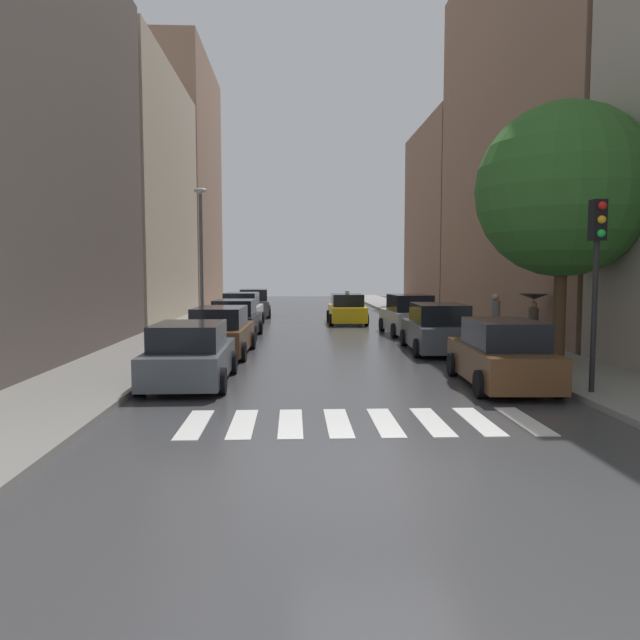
{
  "coord_description": "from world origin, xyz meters",
  "views": [
    {
      "loc": [
        -1.28,
        -8.38,
        2.88
      ],
      "look_at": [
        -0.22,
        15.98,
        0.89
      ],
      "focal_mm": 33.82,
      "sensor_mm": 36.0,
      "label": 1
    }
  ],
  "objects_px": {
    "parked_car_left_fifth": "(254,304)",
    "parked_car_left_third": "(235,320)",
    "parked_car_left_fourth": "(242,310)",
    "parked_car_right_third": "(409,316)",
    "taxi_midroad": "(347,310)",
    "parked_car_left_nearest": "(190,355)",
    "traffic_light_right_corner": "(597,253)",
    "pedestrian_foreground": "(495,316)",
    "street_tree_right": "(563,191)",
    "parked_car_right_second": "(438,329)",
    "parked_car_left_second": "(221,333)",
    "lamp_post_left": "(201,248)",
    "parked_car_right_nearest": "(502,355)",
    "pedestrian_near_tree": "(534,308)"
  },
  "relations": [
    {
      "from": "parked_car_left_fifth",
      "to": "parked_car_left_third",
      "type": "bearing_deg",
      "value": 177.36
    },
    {
      "from": "parked_car_left_fifth",
      "to": "parked_car_left_fourth",
      "type": "bearing_deg",
      "value": 175.73
    },
    {
      "from": "parked_car_right_third",
      "to": "taxi_midroad",
      "type": "xyz_separation_m",
      "value": [
        -2.29,
        5.81,
        -0.08
      ]
    },
    {
      "from": "parked_car_left_nearest",
      "to": "traffic_light_right_corner",
      "type": "height_order",
      "value": "traffic_light_right_corner"
    },
    {
      "from": "pedestrian_foreground",
      "to": "street_tree_right",
      "type": "relative_size",
      "value": 0.24
    },
    {
      "from": "parked_car_right_second",
      "to": "street_tree_right",
      "type": "distance_m",
      "value": 6.38
    },
    {
      "from": "parked_car_left_second",
      "to": "street_tree_right",
      "type": "bearing_deg",
      "value": -105.49
    },
    {
      "from": "parked_car_left_nearest",
      "to": "pedestrian_foreground",
      "type": "relative_size",
      "value": 2.36
    },
    {
      "from": "parked_car_left_nearest",
      "to": "parked_car_right_second",
      "type": "bearing_deg",
      "value": -53.61
    },
    {
      "from": "street_tree_right",
      "to": "lamp_post_left",
      "type": "relative_size",
      "value": 1.16
    },
    {
      "from": "parked_car_left_third",
      "to": "parked_car_right_nearest",
      "type": "relative_size",
      "value": 0.96
    },
    {
      "from": "parked_car_left_second",
      "to": "parked_car_right_second",
      "type": "bearing_deg",
      "value": -84.2
    },
    {
      "from": "parked_car_left_fifth",
      "to": "taxi_midroad",
      "type": "distance_m",
      "value": 7.64
    },
    {
      "from": "parked_car_left_nearest",
      "to": "parked_car_left_fifth",
      "type": "xyz_separation_m",
      "value": [
        0.13,
        22.83,
        0.07
      ]
    },
    {
      "from": "parked_car_left_third",
      "to": "pedestrian_near_tree",
      "type": "distance_m",
      "value": 12.14
    },
    {
      "from": "parked_car_left_nearest",
      "to": "traffic_light_right_corner",
      "type": "distance_m",
      "value": 9.95
    },
    {
      "from": "pedestrian_near_tree",
      "to": "street_tree_right",
      "type": "bearing_deg",
      "value": -34.8
    },
    {
      "from": "parked_car_left_fifth",
      "to": "parked_car_right_nearest",
      "type": "relative_size",
      "value": 1.04
    },
    {
      "from": "parked_car_right_second",
      "to": "pedestrian_foreground",
      "type": "distance_m",
      "value": 3.12
    },
    {
      "from": "parked_car_left_nearest",
      "to": "parked_car_right_nearest",
      "type": "height_order",
      "value": "parked_car_right_nearest"
    },
    {
      "from": "parked_car_right_second",
      "to": "pedestrian_near_tree",
      "type": "height_order",
      "value": "pedestrian_near_tree"
    },
    {
      "from": "pedestrian_near_tree",
      "to": "parked_car_right_third",
      "type": "bearing_deg",
      "value": -171.62
    },
    {
      "from": "parked_car_left_nearest",
      "to": "parked_car_left_second",
      "type": "distance_m",
      "value": 5.28
    },
    {
      "from": "pedestrian_foreground",
      "to": "traffic_light_right_corner",
      "type": "distance_m",
      "value": 9.91
    },
    {
      "from": "parked_car_left_fourth",
      "to": "taxi_midroad",
      "type": "bearing_deg",
      "value": -76.48
    },
    {
      "from": "parked_car_left_third",
      "to": "lamp_post_left",
      "type": "distance_m",
      "value": 4.24
    },
    {
      "from": "parked_car_left_fifth",
      "to": "pedestrian_foreground",
      "type": "distance_m",
      "value": 18.49
    },
    {
      "from": "pedestrian_foreground",
      "to": "parked_car_left_fifth",
      "type": "bearing_deg",
      "value": -11.66
    },
    {
      "from": "parked_car_left_nearest",
      "to": "pedestrian_near_tree",
      "type": "height_order",
      "value": "pedestrian_near_tree"
    },
    {
      "from": "parked_car_left_nearest",
      "to": "traffic_light_right_corner",
      "type": "xyz_separation_m",
      "value": [
        9.37,
        -2.16,
        2.55
      ]
    },
    {
      "from": "parked_car_left_fourth",
      "to": "taxi_midroad",
      "type": "relative_size",
      "value": 1.03
    },
    {
      "from": "pedestrian_near_tree",
      "to": "parked_car_left_nearest",
      "type": "bearing_deg",
      "value": -85.07
    },
    {
      "from": "parked_car_left_fourth",
      "to": "parked_car_left_nearest",
      "type": "bearing_deg",
      "value": -177.68
    },
    {
      "from": "parked_car_left_third",
      "to": "parked_car_right_second",
      "type": "relative_size",
      "value": 0.89
    },
    {
      "from": "parked_car_left_second",
      "to": "street_tree_right",
      "type": "relative_size",
      "value": 0.63
    },
    {
      "from": "parked_car_right_third",
      "to": "lamp_post_left",
      "type": "relative_size",
      "value": 0.67
    },
    {
      "from": "lamp_post_left",
      "to": "parked_car_left_fifth",
      "type": "bearing_deg",
      "value": 79.99
    },
    {
      "from": "parked_car_left_nearest",
      "to": "parked_car_right_third",
      "type": "bearing_deg",
      "value": -34.37
    },
    {
      "from": "parked_car_left_second",
      "to": "parked_car_left_fourth",
      "type": "distance_m",
      "value": 11.05
    },
    {
      "from": "parked_car_right_nearest",
      "to": "pedestrian_near_tree",
      "type": "xyz_separation_m",
      "value": [
        3.48,
        6.66,
        0.78
      ]
    },
    {
      "from": "pedestrian_foreground",
      "to": "street_tree_right",
      "type": "xyz_separation_m",
      "value": [
        0.08,
        -5.4,
        4.07
      ]
    },
    {
      "from": "parked_car_left_third",
      "to": "street_tree_right",
      "type": "relative_size",
      "value": 0.56
    },
    {
      "from": "parked_car_left_third",
      "to": "traffic_light_right_corner",
      "type": "height_order",
      "value": "traffic_light_right_corner"
    },
    {
      "from": "street_tree_right",
      "to": "parked_car_right_nearest",
      "type": "bearing_deg",
      "value": -134.29
    },
    {
      "from": "parked_car_left_third",
      "to": "parked_car_left_fifth",
      "type": "distance_m",
      "value": 12.15
    },
    {
      "from": "parked_car_right_second",
      "to": "parked_car_left_fourth",
      "type": "bearing_deg",
      "value": 38.92
    },
    {
      "from": "parked_car_right_second",
      "to": "parked_car_left_second",
      "type": "bearing_deg",
      "value": 96.26
    },
    {
      "from": "parked_car_right_nearest",
      "to": "taxi_midroad",
      "type": "relative_size",
      "value": 1.0
    },
    {
      "from": "parked_car_right_nearest",
      "to": "lamp_post_left",
      "type": "height_order",
      "value": "lamp_post_left"
    },
    {
      "from": "parked_car_left_fifth",
      "to": "parked_car_right_third",
      "type": "relative_size",
      "value": 1.06
    }
  ]
}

